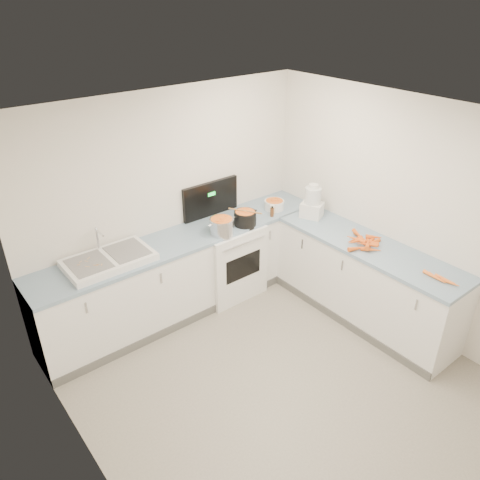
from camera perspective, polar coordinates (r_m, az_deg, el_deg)
floor at (r=4.71m, az=5.78°, el=-17.59°), size 3.50×4.00×0.00m
ceiling at (r=3.39m, az=7.89°, el=13.11°), size 3.50×4.00×0.00m
wall_back at (r=5.31m, az=-8.65°, el=4.57°), size 3.50×0.00×2.50m
wall_left at (r=3.17m, az=-17.45°, el=-15.64°), size 0.00×4.00×2.50m
wall_right at (r=5.16m, az=20.66°, el=2.19°), size 0.00×4.00×2.50m
counter_back at (r=5.45m, az=-6.43°, el=-3.92°), size 3.50×0.62×0.94m
counter_right at (r=5.44m, az=14.93°, el=-4.88°), size 0.62×2.20×0.94m
stove at (r=5.70m, az=-1.71°, el=-2.11°), size 0.76×0.65×1.36m
sink at (r=4.86m, az=-15.70°, el=-2.34°), size 0.86×0.52×0.31m
steel_pot at (r=5.22m, az=-2.25°, el=1.60°), size 0.33×0.33×0.20m
black_pot at (r=5.41m, az=0.63°, el=2.58°), size 0.27×0.27×0.18m
wooden_spoon at (r=5.37m, az=0.63°, el=3.56°), size 0.22×0.36×0.02m
mixing_bowl at (r=5.82m, az=4.20°, el=4.30°), size 0.28×0.28×0.11m
extract_bottle at (r=5.63m, az=3.93°, el=3.39°), size 0.04×0.04×0.11m
spice_jar at (r=5.69m, az=3.96°, el=3.63°), size 0.06×0.06×0.10m
food_processor at (r=5.62m, az=8.81°, el=4.47°), size 0.29×0.31×0.41m
carrot_pile at (r=5.17m, az=14.94°, el=-0.21°), size 0.49×0.46×0.09m
peeled_carrots at (r=4.81m, az=23.28°, el=-4.36°), size 0.10×0.36×0.04m
peelings at (r=4.78m, az=-17.91°, el=-2.69°), size 0.21×0.23×0.01m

